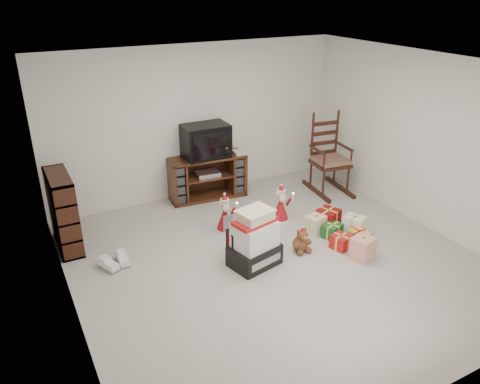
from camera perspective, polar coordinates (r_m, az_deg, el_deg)
name	(u,v)px	position (r m, az deg, el deg)	size (l,w,h in m)	color
room	(278,173)	(5.65, 4.69, 2.31)	(5.01, 5.01, 2.51)	#B5B0A6
tv_stand	(207,177)	(7.84, -4.00, 1.84)	(1.31, 0.58, 0.73)	#482414
bookshelf	(63,213)	(6.74, -20.72, -2.40)	(0.29, 0.87, 1.06)	#3C1810
rocking_chair	(328,164)	(8.21, 10.62, 3.40)	(0.68, 1.00, 1.41)	#3C1810
gift_pile	(255,242)	(5.98, 1.80, -6.08)	(0.69, 0.57, 0.77)	black
red_suitcase	(242,245)	(6.10, 0.28, -6.50)	(0.36, 0.21, 0.54)	maroon
stocking	(264,237)	(6.12, 2.99, -5.49)	(0.30, 0.13, 0.64)	#0D7515
teddy_bear	(301,242)	(6.40, 7.45, -6.01)	(0.23, 0.20, 0.33)	brown
santa_figurine	(281,207)	(7.12, 4.97, -1.84)	(0.29, 0.28, 0.60)	maroon
mrs_claus_figurine	(225,217)	(6.81, -1.86, -3.05)	(0.29, 0.28, 0.60)	maroon
sneaker_pair	(116,263)	(6.29, -14.91, -8.32)	(0.39, 0.33, 0.11)	white
gift_cluster	(342,232)	(6.78, 12.38, -4.74)	(0.76, 1.11, 0.26)	red
crt_television	(205,141)	(7.64, -4.24, 6.27)	(0.74, 0.55, 0.54)	black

